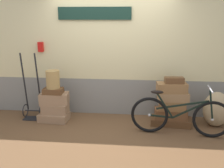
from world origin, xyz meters
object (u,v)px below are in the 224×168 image
(burlap_sack, at_px, (216,109))
(bicycle, at_px, (180,116))
(suitcase_0, at_px, (54,117))
(suitcase_8, at_px, (172,88))
(suitcase_7, at_px, (173,96))
(wicker_basket, at_px, (53,79))
(suitcase_5, at_px, (171,113))
(suitcase_3, at_px, (53,91))
(suitcase_6, at_px, (172,105))
(luggage_trolley, at_px, (32,102))
(suitcase_2, at_px, (54,98))
(suitcase_9, at_px, (174,80))
(suitcase_4, at_px, (170,121))
(suitcase_1, at_px, (55,108))

(burlap_sack, xyz_separation_m, bicycle, (-0.75, -0.46, 0.02))
(suitcase_0, height_order, suitcase_8, suitcase_8)
(suitcase_7, relative_size, wicker_basket, 1.61)
(suitcase_0, distance_m, suitcase_5, 2.32)
(suitcase_3, bearing_deg, bicycle, -9.64)
(suitcase_6, xyz_separation_m, luggage_trolley, (-2.81, 0.16, -0.08))
(bicycle, bearing_deg, burlap_sack, 31.27)
(suitcase_7, xyz_separation_m, burlap_sack, (0.83, 0.05, -0.25))
(suitcase_2, relative_size, bicycle, 0.32)
(suitcase_3, bearing_deg, suitcase_9, -0.43)
(suitcase_4, height_order, suitcase_9, suitcase_9)
(suitcase_6, distance_m, suitcase_8, 0.34)
(suitcase_1, height_order, suitcase_2, suitcase_2)
(suitcase_5, xyz_separation_m, suitcase_9, (0.02, -0.04, 0.67))
(suitcase_0, relative_size, wicker_basket, 1.64)
(suitcase_4, distance_m, suitcase_5, 0.16)
(bicycle, bearing_deg, suitcase_0, 170.51)
(suitcase_0, relative_size, suitcase_8, 1.05)
(suitcase_3, relative_size, luggage_trolley, 0.28)
(suitcase_6, bearing_deg, suitcase_0, 179.97)
(suitcase_2, bearing_deg, suitcase_4, -5.71)
(suitcase_2, xyz_separation_m, burlap_sack, (3.15, 0.02, -0.12))
(suitcase_9, height_order, bicycle, suitcase_9)
(luggage_trolley, xyz_separation_m, bicycle, (2.90, -0.54, 0.02))
(suitcase_7, relative_size, suitcase_9, 1.63)
(suitcase_5, bearing_deg, wicker_basket, -178.62)
(suitcase_4, xyz_separation_m, burlap_sack, (0.85, 0.03, 0.27))
(burlap_sack, bearing_deg, suitcase_8, -176.80)
(bicycle, bearing_deg, suitcase_7, 101.34)
(wicker_basket, distance_m, burlap_sack, 3.19)
(suitcase_3, relative_size, suitcase_4, 0.50)
(suitcase_4, bearing_deg, suitcase_0, -173.78)
(suitcase_2, xyz_separation_m, suitcase_4, (2.30, -0.01, -0.39))
(suitcase_8, distance_m, bicycle, 0.58)
(luggage_trolley, bearing_deg, suitcase_8, -2.77)
(suitcase_7, xyz_separation_m, luggage_trolley, (-2.82, 0.14, -0.25))
(suitcase_3, relative_size, burlap_sack, 0.55)
(suitcase_5, height_order, suitcase_7, suitcase_7)
(suitcase_6, bearing_deg, suitcase_1, 179.30)
(suitcase_7, distance_m, burlap_sack, 0.87)
(luggage_trolley, bearing_deg, suitcase_3, -15.66)
(suitcase_6, bearing_deg, suitcase_7, 69.37)
(suitcase_8, distance_m, suitcase_9, 0.15)
(luggage_trolley, bearing_deg, suitcase_9, -3.13)
(suitcase_5, xyz_separation_m, luggage_trolley, (-2.80, 0.11, 0.11))
(suitcase_2, height_order, wicker_basket, wicker_basket)
(suitcase_9, relative_size, wicker_basket, 0.99)
(suitcase_2, xyz_separation_m, suitcase_6, (2.31, -0.05, -0.05))
(suitcase_0, bearing_deg, suitcase_5, 4.30)
(suitcase_0, xyz_separation_m, wicker_basket, (0.02, 0.01, 0.78))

